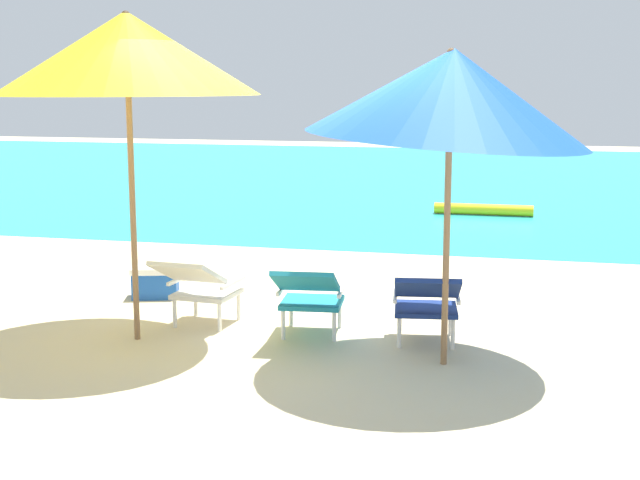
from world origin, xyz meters
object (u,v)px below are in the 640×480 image
at_px(swim_buoy, 483,209).
at_px(lounge_chair_right, 427,300).
at_px(lounge_chair_left, 198,284).
at_px(lounge_chair_center, 309,293).
at_px(beach_umbrella_right, 450,94).
at_px(cooler_box, 155,282).
at_px(beach_umbrella_left, 127,54).

distance_m(swim_buoy, lounge_chair_right, 7.59).
xyz_separation_m(lounge_chair_left, lounge_chair_center, (1.04, -0.09, 0.00)).
bearing_deg(lounge_chair_left, lounge_chair_right, -2.61).
bearing_deg(lounge_chair_right, beach_umbrella_right, -65.08).
height_order(swim_buoy, lounge_chair_left, lounge_chair_left).
height_order(lounge_chair_center, cooler_box, lounge_chair_center).
xyz_separation_m(swim_buoy, beach_umbrella_right, (0.18, -7.99, 1.99)).
xyz_separation_m(lounge_chair_center, lounge_chair_right, (1.00, 0.00, 0.00)).
xyz_separation_m(swim_buoy, beach_umbrella_left, (-2.44, -7.92, 2.30)).
bearing_deg(lounge_chair_center, cooler_box, 150.15).
bearing_deg(lounge_chair_right, lounge_chair_center, -179.92).
bearing_deg(beach_umbrella_left, beach_umbrella_right, -1.50).
height_order(lounge_chair_right, beach_umbrella_right, beach_umbrella_right).
xyz_separation_m(lounge_chair_right, beach_umbrella_left, (-2.43, -0.34, 2.00)).
relative_size(swim_buoy, cooler_box, 2.95).
distance_m(beach_umbrella_left, beach_umbrella_right, 2.64).
relative_size(beach_umbrella_left, beach_umbrella_right, 1.22).
bearing_deg(cooler_box, beach_umbrella_right, -25.90).
distance_m(lounge_chair_right, beach_umbrella_left, 3.17).
xyz_separation_m(lounge_chair_left, cooler_box, (-0.85, 0.99, -0.24)).
relative_size(lounge_chair_right, cooler_box, 1.74).
bearing_deg(beach_umbrella_left, lounge_chair_left, 47.96).
xyz_separation_m(swim_buoy, lounge_chair_right, (-0.01, -7.58, 0.31)).
relative_size(lounge_chair_left, lounge_chair_center, 0.99).
bearing_deg(lounge_chair_center, beach_umbrella_left, -166.61).
height_order(lounge_chair_right, cooler_box, lounge_chair_right).
xyz_separation_m(lounge_chair_center, beach_umbrella_left, (-1.43, -0.34, 2.00)).
bearing_deg(swim_buoy, lounge_chair_center, -97.58).
bearing_deg(cooler_box, lounge_chair_right, -20.57).
bearing_deg(swim_buoy, lounge_chair_left, -105.31).
relative_size(swim_buoy, beach_umbrella_left, 0.52).
distance_m(swim_buoy, lounge_chair_left, 7.77).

